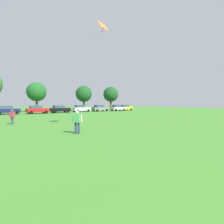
# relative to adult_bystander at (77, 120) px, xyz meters

# --- Properties ---
(ground_plane) EXTENTS (160.00, 160.00, 0.00)m
(ground_plane) POSITION_rel_adult_bystander_xyz_m (-1.19, 15.37, -1.01)
(ground_plane) COLOR #42842D
(adult_bystander) EXTENTS (0.57, 0.70, 1.71)m
(adult_bystander) POSITION_rel_adult_bystander_xyz_m (0.00, 0.00, 0.00)
(adult_bystander) COLOR navy
(adult_bystander) RESTS_ON ground
(bystander_near_trees) EXTENTS (0.53, 0.64, 1.57)m
(bystander_near_trees) POSITION_rel_adult_bystander_xyz_m (-2.84, 9.33, -0.08)
(bystander_near_trees) COLOR #4C4C51
(bystander_near_trees) RESTS_ON ground
(kite) EXTENTS (1.22, 0.86, 1.09)m
(kite) POSITION_rel_adult_bystander_xyz_m (2.92, 0.92, 7.72)
(kite) COLOR orange
(parked_car_navy_1) EXTENTS (4.30, 2.02, 1.68)m
(parked_car_navy_1) POSITION_rel_adult_bystander_xyz_m (-0.92, 28.50, -0.16)
(parked_car_navy_1) COLOR #141E4C
(parked_car_navy_1) RESTS_ON ground
(parked_car_red_2) EXTENTS (4.30, 2.02, 1.68)m
(parked_car_red_2) POSITION_rel_adult_bystander_xyz_m (4.36, 27.26, -0.16)
(parked_car_red_2) COLOR red
(parked_car_red_2) RESTS_ON ground
(parked_car_black_3) EXTENTS (4.30, 2.02, 1.68)m
(parked_car_black_3) POSITION_rel_adult_bystander_xyz_m (9.49, 27.96, -0.16)
(parked_car_black_3) COLOR black
(parked_car_black_3) RESTS_ON ground
(parked_car_white_4) EXTENTS (4.30, 2.02, 1.68)m
(parked_car_white_4) POSITION_rel_adult_bystander_xyz_m (15.24, 28.82, -0.16)
(parked_car_white_4) COLOR white
(parked_car_white_4) RESTS_ON ground
(parked_car_gray_5) EXTENTS (4.30, 2.02, 1.68)m
(parked_car_gray_5) POSITION_rel_adult_bystander_xyz_m (20.39, 28.10, -0.16)
(parked_car_gray_5) COLOR slate
(parked_car_gray_5) RESTS_ON ground
(parked_car_silver_6) EXTENTS (4.30, 2.02, 1.68)m
(parked_car_silver_6) POSITION_rel_adult_bystander_xyz_m (25.98, 27.55, -0.16)
(parked_car_silver_6) COLOR silver
(parked_car_silver_6) RESTS_ON ground
(parked_car_yellow_7) EXTENTS (4.30, 2.02, 1.68)m
(parked_car_yellow_7) POSITION_rel_adult_bystander_xyz_m (29.27, 28.23, -0.16)
(parked_car_yellow_7) COLOR yellow
(parked_car_yellow_7) RESTS_ON ground
(tree_center_right) EXTENTS (4.66, 4.66, 7.26)m
(tree_center_right) POSITION_rel_adult_bystander_xyz_m (6.24, 34.71, 3.89)
(tree_center_right) COLOR brown
(tree_center_right) RESTS_ON ground
(tree_right) EXTENTS (4.44, 4.44, 6.92)m
(tree_right) POSITION_rel_adult_bystander_xyz_m (18.16, 32.78, 3.66)
(tree_right) COLOR brown
(tree_right) RESTS_ON ground
(tree_far_right) EXTENTS (4.57, 4.57, 7.13)m
(tree_far_right) POSITION_rel_adult_bystander_xyz_m (27.55, 32.98, 3.80)
(tree_far_right) COLOR brown
(tree_far_right) RESTS_ON ground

